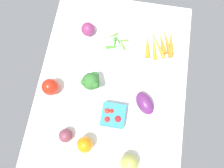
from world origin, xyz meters
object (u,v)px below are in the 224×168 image
(okra_pile, at_px, (116,43))
(eggplant, at_px, (145,103))
(red_onion_center, at_px, (88,29))
(heirloom_tomato_green, at_px, (129,164))
(carrot_bunch, at_px, (160,43))
(bell_pepper_red, at_px, (50,87))
(red_onion_near_basket, at_px, (66,136))
(bell_pepper_orange, at_px, (85,145))
(broccoli_head, at_px, (91,81))
(berry_basket, at_px, (113,116))

(okra_pile, xyz_separation_m, eggplant, (0.31, 0.19, 0.03))
(red_onion_center, bearing_deg, heirloom_tomato_green, 26.24)
(carrot_bunch, xyz_separation_m, bell_pepper_red, (0.34, -0.52, 0.04))
(heirloom_tomato_green, bearing_deg, carrot_bunch, 172.45)
(red_onion_near_basket, distance_m, heirloom_tomato_green, 0.32)
(red_onion_near_basket, relative_size, bell_pepper_red, 0.65)
(okra_pile, relative_size, carrot_bunch, 0.66)
(okra_pile, relative_size, red_onion_center, 1.80)
(bell_pepper_orange, relative_size, red_onion_center, 1.36)
(broccoli_head, bearing_deg, bell_pepper_orange, 4.57)
(berry_basket, xyz_separation_m, heirloom_tomato_green, (0.20, 0.11, 0.01))
(okra_pile, xyz_separation_m, red_onion_near_basket, (0.52, -0.16, 0.02))
(okra_pile, bearing_deg, bell_pepper_orange, -6.40)
(okra_pile, height_order, bell_pepper_orange, bell_pepper_orange)
(red_onion_near_basket, bearing_deg, okra_pile, 162.83)
(red_onion_center, bearing_deg, carrot_bunch, 89.09)
(bell_pepper_orange, bearing_deg, broccoli_head, -175.43)
(carrot_bunch, height_order, heirloom_tomato_green, heirloom_tomato_green)
(broccoli_head, relative_size, eggplant, 1.01)
(broccoli_head, bearing_deg, carrot_bunch, 131.93)
(red_onion_near_basket, bearing_deg, eggplant, 121.28)
(bell_pepper_orange, height_order, red_onion_near_basket, bell_pepper_orange)
(bell_pepper_red, bearing_deg, berry_basket, 75.17)
(broccoli_head, distance_m, eggplant, 0.28)
(berry_basket, bearing_deg, bell_pepper_orange, -34.55)
(berry_basket, bearing_deg, bell_pepper_red, -104.83)
(okra_pile, relative_size, bell_pepper_red, 1.32)
(broccoli_head, xyz_separation_m, red_onion_near_basket, (0.27, -0.08, -0.04))
(carrot_bunch, bearing_deg, berry_basket, -23.97)
(red_onion_center, xyz_separation_m, red_onion_near_basket, (0.56, 0.00, -0.00))
(eggplant, bearing_deg, bell_pepper_red, -127.29)
(okra_pile, xyz_separation_m, carrot_bunch, (-0.04, 0.24, 0.01))
(red_onion_near_basket, distance_m, bell_pepper_red, 0.25)
(berry_basket, xyz_separation_m, eggplant, (-0.08, 0.14, 0.00))
(broccoli_head, xyz_separation_m, eggplant, (0.06, 0.27, -0.04))
(okra_pile, bearing_deg, berry_basket, 6.48)
(broccoli_head, bearing_deg, red_onion_near_basket, -15.78)
(berry_basket, height_order, heirloom_tomato_green, heirloom_tomato_green)
(okra_pile, distance_m, bell_pepper_orange, 0.55)
(red_onion_near_basket, bearing_deg, broccoli_head, 164.22)
(red_onion_center, xyz_separation_m, eggplant, (0.35, 0.35, 0.00))
(okra_pile, height_order, carrot_bunch, carrot_bunch)
(bell_pepper_orange, bearing_deg, red_onion_near_basket, -104.31)
(carrot_bunch, xyz_separation_m, heirloom_tomato_green, (0.63, -0.08, 0.03))
(berry_basket, xyz_separation_m, red_onion_center, (-0.43, -0.21, 0.00))
(bell_pepper_red, xyz_separation_m, eggplant, (0.00, 0.47, -0.01))
(bell_pepper_red, bearing_deg, bell_pepper_orange, 42.52)
(berry_basket, relative_size, red_onion_center, 1.52)
(bell_pepper_red, bearing_deg, heirloom_tomato_green, 56.33)
(okra_pile, distance_m, carrot_bunch, 0.24)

